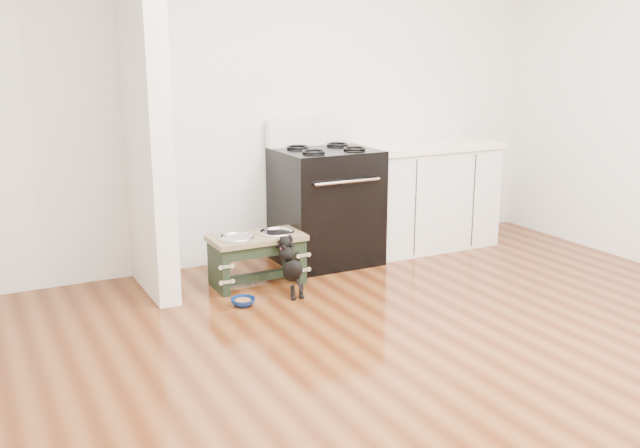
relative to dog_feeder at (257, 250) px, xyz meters
The scene contains 8 objects.
ground 1.94m from the dog_feeder, 75.85° to the right, with size 5.00×5.00×0.00m, color #4A200D.
room_shell 2.35m from the dog_feeder, 75.85° to the right, with size 5.00×5.00×5.00m.
partition_wall 1.31m from the dog_feeder, 161.77° to the left, with size 0.15×0.80×2.70m, color silver.
oven_range 0.81m from the dog_feeder, 21.96° to the left, with size 0.76×0.69×1.14m.
cabinet_run 1.74m from the dog_feeder, 10.30° to the left, with size 1.24×0.64×0.91m.
dog_feeder is the anchor object (origin of this frame).
puppy 0.34m from the dog_feeder, 68.85° to the right, with size 0.12×0.35×0.42m.
floor_bowl 0.51m from the dog_feeder, 125.64° to the right, with size 0.19×0.19×0.05m.
Camera 1 is at (-2.38, -2.78, 1.72)m, focal length 40.00 mm.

